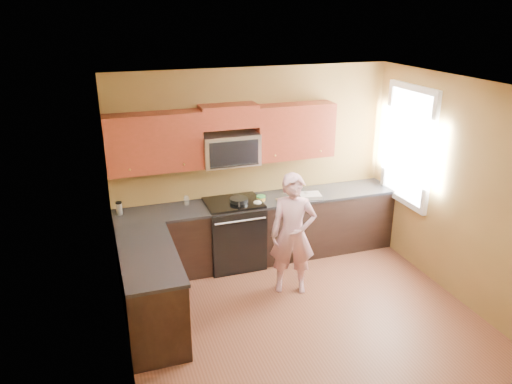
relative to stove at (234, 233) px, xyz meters
name	(u,v)px	position (x,y,z in m)	size (l,w,h in m)	color
floor	(308,325)	(0.40, -1.68, -0.47)	(4.00, 4.00, 0.00)	brown
ceiling	(319,89)	(0.40, -1.68, 2.23)	(4.00, 4.00, 0.00)	white
wall_back	(253,164)	(0.40, 0.32, 0.88)	(4.00, 4.00, 0.00)	brown
wall_front	(434,326)	(0.40, -3.67, 0.88)	(4.00, 4.00, 0.00)	brown
wall_left	(119,245)	(-1.60, -1.68, 0.88)	(4.00, 4.00, 0.00)	brown
wall_right	(467,196)	(2.40, -1.68, 0.88)	(4.00, 4.00, 0.00)	brown
cabinet_back_run	(260,231)	(0.40, 0.02, -0.03)	(4.00, 0.60, 0.88)	black
cabinet_left_run	(150,291)	(-1.30, -1.08, -0.03)	(0.60, 1.60, 0.88)	black
countertop_back	(261,201)	(0.40, 0.01, 0.43)	(4.00, 0.62, 0.04)	black
countertop_left	(148,254)	(-1.29, -1.08, 0.43)	(0.62, 1.60, 0.04)	black
stove	(234,233)	(0.00, 0.00, 0.00)	(0.76, 0.65, 0.95)	black
microwave	(230,164)	(0.00, 0.12, 0.97)	(0.76, 0.40, 0.42)	silver
upper_cab_left	(156,171)	(-0.99, 0.16, 0.97)	(1.22, 0.33, 0.75)	maroon
upper_cab_right	(293,157)	(0.94, 0.16, 0.97)	(1.12, 0.33, 0.75)	maroon
upper_cab_over_mw	(228,116)	(0.00, 0.16, 1.62)	(0.76, 0.33, 0.30)	maroon
window	(408,146)	(2.38, -0.48, 1.17)	(0.06, 1.06, 1.66)	white
woman	(293,234)	(0.51, -0.90, 0.31)	(0.57, 0.38, 1.57)	#D46A8B
frying_pan	(239,202)	(0.07, -0.03, 0.47)	(0.25, 0.44, 0.06)	black
butter_tub	(261,201)	(0.40, -0.01, 0.45)	(0.13, 0.13, 0.09)	gold
toast_slice	(281,200)	(0.66, -0.10, 0.45)	(0.11, 0.11, 0.01)	#B27F47
napkin_a	(258,203)	(0.30, -0.15, 0.48)	(0.11, 0.12, 0.06)	silver
napkin_b	(307,194)	(1.08, -0.06, 0.48)	(0.12, 0.13, 0.07)	silver
dish_towel	(310,196)	(1.09, -0.12, 0.47)	(0.30, 0.24, 0.05)	silver
travel_mug	(120,214)	(-1.50, 0.12, 0.45)	(0.08, 0.08, 0.17)	silver
glass_a	(187,200)	(-0.61, 0.17, 0.51)	(0.07, 0.07, 0.12)	silver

